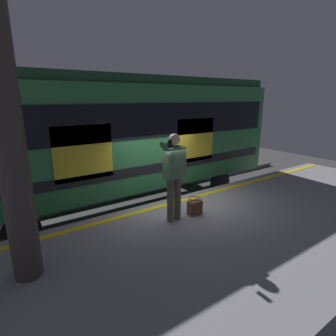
{
  "coord_description": "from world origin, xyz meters",
  "views": [
    {
      "loc": [
        3.8,
        5.21,
        3.47
      ],
      "look_at": [
        0.38,
        0.3,
        1.9
      ],
      "focal_mm": 28.7,
      "sensor_mm": 36.0,
      "label": 1
    }
  ],
  "objects_px": {
    "handbag": "(195,207)",
    "train_carriage": "(123,131)",
    "passenger": "(174,170)",
    "station_column": "(11,151)"
  },
  "relations": [
    {
      "from": "handbag",
      "to": "train_carriage",
      "type": "bearing_deg",
      "value": -89.31
    },
    {
      "from": "train_carriage",
      "to": "passenger",
      "type": "bearing_deg",
      "value": 81.56
    },
    {
      "from": "passenger",
      "to": "handbag",
      "type": "xyz_separation_m",
      "value": [
        -0.53,
        0.05,
        -0.9
      ]
    },
    {
      "from": "passenger",
      "to": "handbag",
      "type": "relative_size",
      "value": 4.78
    },
    {
      "from": "passenger",
      "to": "handbag",
      "type": "bearing_deg",
      "value": 174.96
    },
    {
      "from": "train_carriage",
      "to": "handbag",
      "type": "xyz_separation_m",
      "value": [
        -0.04,
        3.36,
        -1.31
      ]
    },
    {
      "from": "passenger",
      "to": "station_column",
      "type": "height_order",
      "value": "station_column"
    },
    {
      "from": "train_carriage",
      "to": "station_column",
      "type": "height_order",
      "value": "station_column"
    },
    {
      "from": "station_column",
      "to": "handbag",
      "type": "bearing_deg",
      "value": -176.07
    },
    {
      "from": "station_column",
      "to": "passenger",
      "type": "bearing_deg",
      "value": -174.36
    }
  ]
}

